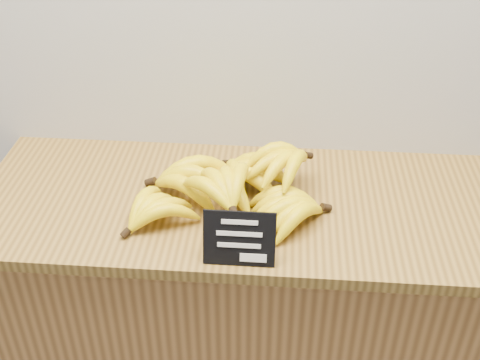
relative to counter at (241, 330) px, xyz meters
The scene contains 4 objects.
counter is the anchor object (origin of this frame).
counter_top 0.47m from the counter, behind, with size 1.33×0.54×0.03m, color olive.
chalkboard_sign 0.59m from the counter, 86.90° to the right, with size 0.15×0.01×0.12m, color black.
banana_pile 0.53m from the counter, 169.39° to the right, with size 0.52×0.36×0.12m.
Camera 1 is at (-0.05, 1.55, 1.82)m, focal length 45.00 mm.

